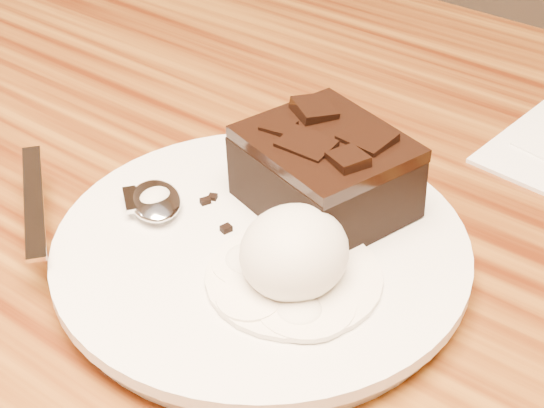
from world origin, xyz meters
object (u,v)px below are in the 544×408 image
Objects in this scene: ice_cream_scoop at (294,252)px; plate at (261,255)px; spoon at (156,203)px; brownie at (325,177)px.

plate is at bearing 155.84° from ice_cream_scoop.
spoon is at bearing 179.16° from ice_cream_scoop.
ice_cream_scoop is 0.10m from spoon.
ice_cream_scoop reaches higher than brownie.
brownie is at bearing -11.67° from spoon.
spoon is at bearing -168.67° from plate.
ice_cream_scoop reaches higher than spoon.
brownie reaches higher than spoon.
plate is 3.95× the size of ice_cream_scoop.
plate is 1.38× the size of spoon.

